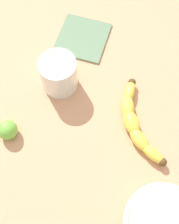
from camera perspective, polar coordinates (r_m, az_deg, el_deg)
name	(u,v)px	position (r cm, az deg, el deg)	size (l,w,h in cm)	color
wooden_tabletop	(108,120)	(75.71, 3.70, -1.54)	(120.00, 120.00, 3.00)	tan
banana	(135,123)	(72.52, 8.89, -2.07)	(19.78, 15.61, 3.69)	#DFD046
smoothie_glass	(59,75)	(74.88, -5.95, 7.23)	(9.28, 9.28, 9.66)	silver
lime_fruit	(7,130)	(73.05, -15.64, -3.34)	(4.86, 4.86, 4.86)	#75C142
folded_napkin	(82,38)	(86.67, -1.37, 14.19)	(14.30, 13.70, 0.60)	slate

